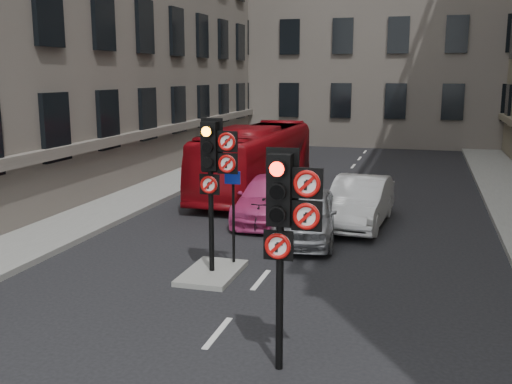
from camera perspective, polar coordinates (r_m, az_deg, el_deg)
The scene contains 11 objects.
pavement_left at distance 22.87m, azimuth -12.39°, elevation -0.67°, with size 3.00×50.00×0.16m, color gray.
centre_island at distance 14.30m, azimuth -4.21°, elevation -7.68°, with size 1.20×2.00×0.12m, color gray.
signal_near at distance 9.16m, azimuth 2.84°, elevation -2.05°, with size 0.91×0.40×3.58m.
signal_far at distance 13.64m, azimuth -4.04°, elevation 2.84°, with size 0.91×0.40×3.58m.
car_silver at distance 17.16m, azimuth 4.95°, elevation -2.16°, with size 1.71×4.25×1.45m, color #96989D.
car_white at distance 19.01m, azimuth 9.82°, elevation -0.90°, with size 1.59×4.55×1.50m, color silver.
car_pink at distance 19.51m, azimuth 1.26°, elevation -0.64°, with size 1.90×4.68×1.36m, color #CD3C82.
bus_red at distance 23.91m, azimuth -0.01°, elevation 3.16°, with size 2.25×9.60×2.68m, color maroon.
motorcycle at distance 18.04m, azimuth 0.52°, elevation -2.26°, with size 0.45×1.60×0.96m, color black.
motorcyclist at distance 16.09m, azimuth 2.34°, elevation -2.70°, with size 0.60×0.39×1.63m, color black.
info_sign at distance 14.46m, azimuth -2.19°, elevation -1.14°, with size 0.39×0.12×2.28m.
Camera 1 is at (3.47, -7.70, 4.68)m, focal length 42.00 mm.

